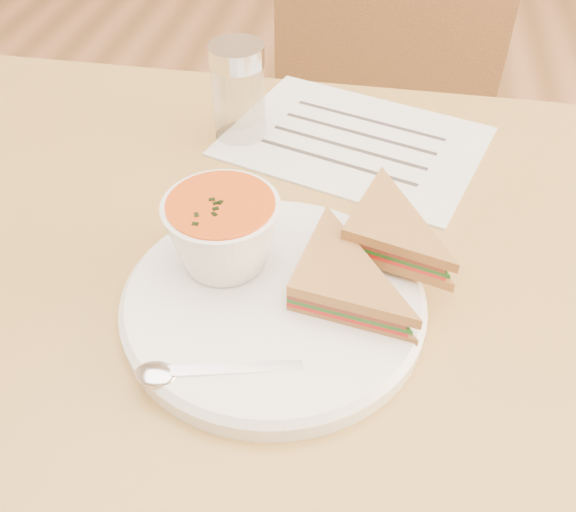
% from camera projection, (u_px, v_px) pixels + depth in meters
% --- Properties ---
extents(dining_table, '(1.00, 0.70, 0.75)m').
position_uv_depth(dining_table, '(271.00, 439.00, 0.91)').
color(dining_table, olive).
rests_on(dining_table, floor).
extents(chair_far, '(0.49, 0.49, 0.99)m').
position_uv_depth(chair_far, '(388.00, 173.00, 1.18)').
color(chair_far, '#5B311B').
rests_on(chair_far, floor).
extents(plate, '(0.31, 0.31, 0.02)m').
position_uv_depth(plate, '(273.00, 303.00, 0.59)').
color(plate, white).
rests_on(plate, dining_table).
extents(soup_bowl, '(0.12, 0.12, 0.07)m').
position_uv_depth(soup_bowl, '(223.00, 236.00, 0.59)').
color(soup_bowl, white).
rests_on(soup_bowl, plate).
extents(sandwich_half_a, '(0.13, 0.13, 0.04)m').
position_uv_depth(sandwich_half_a, '(286.00, 301.00, 0.55)').
color(sandwich_half_a, '#BE8A43').
rests_on(sandwich_half_a, plate).
extents(sandwich_half_b, '(0.13, 0.13, 0.03)m').
position_uv_depth(sandwich_half_b, '(340.00, 243.00, 0.59)').
color(sandwich_half_b, '#BE8A43').
rests_on(sandwich_half_b, plate).
extents(spoon, '(0.18, 0.08, 0.01)m').
position_uv_depth(spoon, '(220.00, 370.00, 0.52)').
color(spoon, silver).
rests_on(spoon, plate).
extents(paper_menu, '(0.35, 0.30, 0.00)m').
position_uv_depth(paper_menu, '(354.00, 141.00, 0.80)').
color(paper_menu, white).
rests_on(paper_menu, dining_table).
extents(condiment_shaker, '(0.08, 0.08, 0.12)m').
position_uv_depth(condiment_shaker, '(238.00, 92.00, 0.77)').
color(condiment_shaker, silver).
rests_on(condiment_shaker, dining_table).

